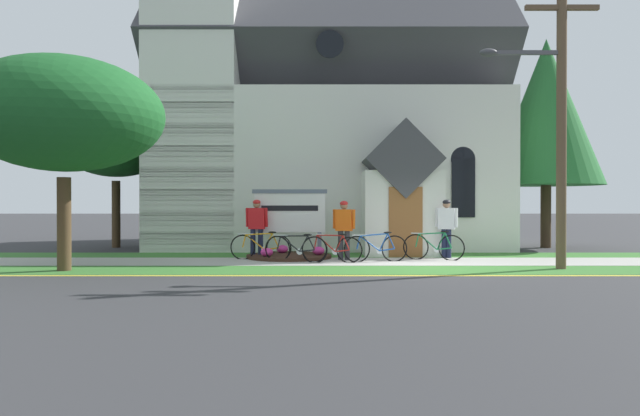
# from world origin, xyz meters

# --- Properties ---
(ground) EXTENTS (140.00, 140.00, 0.00)m
(ground) POSITION_xyz_m (0.00, 4.00, 0.00)
(ground) COLOR #333335
(sidewalk_slab) EXTENTS (32.00, 2.18, 0.01)m
(sidewalk_slab) POSITION_xyz_m (-2.56, 1.36, 0.01)
(sidewalk_slab) COLOR #A8A59E
(sidewalk_slab) RESTS_ON ground
(grass_verge) EXTENTS (32.00, 1.85, 0.01)m
(grass_verge) POSITION_xyz_m (-2.56, -0.65, 0.00)
(grass_verge) COLOR #38722D
(grass_verge) RESTS_ON ground
(church_lawn) EXTENTS (24.00, 1.79, 0.01)m
(church_lawn) POSITION_xyz_m (-2.56, 3.35, 0.00)
(church_lawn) COLOR #38722D
(church_lawn) RESTS_ON ground
(curb_paint_stripe) EXTENTS (28.00, 0.16, 0.01)m
(curb_paint_stripe) POSITION_xyz_m (-2.56, -1.72, 0.00)
(curb_paint_stripe) COLOR yellow
(curb_paint_stripe) RESTS_ON ground
(church_building) EXTENTS (12.89, 9.95, 14.74)m
(church_building) POSITION_xyz_m (-3.11, 7.95, 5.08)
(church_building) COLOR silver
(church_building) RESTS_ON ground
(church_sign) EXTENTS (2.25, 0.12, 2.03)m
(church_sign) POSITION_xyz_m (-3.79, 2.80, 1.33)
(church_sign) COLOR slate
(church_sign) RESTS_ON ground
(flower_bed) EXTENTS (2.50, 2.50, 0.34)m
(flower_bed) POSITION_xyz_m (-3.79, 2.41, 0.07)
(flower_bed) COLOR #382319
(flower_bed) RESTS_ON ground
(bicycle_yellow) EXTENTS (1.65, 0.68, 0.85)m
(bicycle_yellow) POSITION_xyz_m (0.36, 1.87, 0.38)
(bicycle_yellow) COLOR black
(bicycle_yellow) RESTS_ON ground
(bicycle_blue) EXTENTS (1.79, 0.32, 0.85)m
(bicycle_blue) POSITION_xyz_m (-1.34, 1.35, 0.38)
(bicycle_blue) COLOR black
(bicycle_blue) RESTS_ON ground
(bicycle_black) EXTENTS (1.74, 0.53, 0.80)m
(bicycle_black) POSITION_xyz_m (-3.53, 1.22, 0.38)
(bicycle_black) COLOR black
(bicycle_black) RESTS_ON ground
(bicycle_white) EXTENTS (1.78, 0.29, 0.83)m
(bicycle_white) POSITION_xyz_m (-4.56, 1.90, 0.38)
(bicycle_white) COLOR black
(bicycle_white) RESTS_ON ground
(bicycle_green) EXTENTS (1.66, 0.48, 0.81)m
(bicycle_green) POSITION_xyz_m (-2.55, 1.21, 0.37)
(bicycle_green) COLOR black
(bicycle_green) RESTS_ON ground
(cyclist_in_yellow_jersey) EXTENTS (0.62, 0.39, 1.68)m
(cyclist_in_yellow_jersey) POSITION_xyz_m (-2.20, 1.80, 0.98)
(cyclist_in_yellow_jersey) COLOR #2D2D33
(cyclist_in_yellow_jersey) RESTS_ON ground
(cyclist_in_blue_jersey) EXTENTS (0.66, 0.31, 1.72)m
(cyclist_in_blue_jersey) POSITION_xyz_m (-4.75, 2.53, 1.01)
(cyclist_in_blue_jersey) COLOR #191E38
(cyclist_in_blue_jersey) RESTS_ON ground
(cyclist_in_green_jersey) EXTENTS (0.60, 0.42, 1.72)m
(cyclist_in_green_jersey) POSITION_xyz_m (0.84, 2.42, 1.01)
(cyclist_in_green_jersey) COLOR #191E38
(cyclist_in_green_jersey) RESTS_ON ground
(utility_pole) EXTENTS (3.12, 0.28, 7.70)m
(utility_pole) POSITION_xyz_m (2.94, -0.36, 4.28)
(utility_pole) COLOR brown
(utility_pole) RESTS_ON ground
(roadside_conifer) EXTENTS (4.01, 4.01, 7.55)m
(roadside_conifer) POSITION_xyz_m (5.30, 6.37, 4.90)
(roadside_conifer) COLOR #3D2D1E
(roadside_conifer) RESTS_ON ground
(yard_deciduous_tree) EXTENTS (4.20, 4.20, 5.38)m
(yard_deciduous_tree) POSITION_xyz_m (-10.31, 6.48, 3.96)
(yard_deciduous_tree) COLOR #4C3823
(yard_deciduous_tree) RESTS_ON ground
(verge_sapling) EXTENTS (4.72, 4.72, 5.08)m
(verge_sapling) POSITION_xyz_m (-9.01, -0.73, 3.72)
(verge_sapling) COLOR #4C3823
(verge_sapling) RESTS_ON ground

